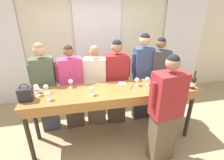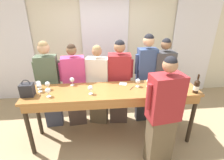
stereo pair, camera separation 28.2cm
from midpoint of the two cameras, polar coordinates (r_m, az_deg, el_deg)
name	(u,v)px [view 2 (the right image)]	position (r m, az deg, el deg)	size (l,w,h in m)	color
ground_plane	(112,137)	(3.54, 2.51, -18.14)	(18.00, 18.00, 0.00)	tan
wall_back	(105,44)	(4.52, -0.46, 11.74)	(12.00, 0.06, 2.80)	beige
curtain_panel_left	(9,49)	(4.85, -29.24, 8.85)	(1.14, 0.03, 2.69)	white
curtain_panel_center	(105,47)	(4.47, -0.38, 10.86)	(1.14, 0.03, 2.69)	white
curtain_panel_right	(193,44)	(5.23, 26.36, 10.36)	(1.14, 0.03, 2.69)	white
tasting_bar	(113,97)	(2.98, 2.90, -5.54)	(2.90, 0.65, 1.03)	#9E6633
wine_bottle	(196,86)	(3.18, 28.21, -1.86)	(0.09, 0.09, 0.32)	black
handbag	(27,90)	(2.96, -23.55, -2.99)	(0.20, 0.15, 0.28)	#232328
wine_glass_front_left	(48,91)	(2.82, -17.57, -3.48)	(0.08, 0.08, 0.15)	white
wine_glass_front_mid	(48,84)	(3.05, -17.87, -1.34)	(0.08, 0.08, 0.15)	white
wine_glass_front_right	(149,81)	(3.11, 14.50, -0.43)	(0.08, 0.08, 0.15)	white
wine_glass_center_left	(72,80)	(3.11, -10.43, -0.02)	(0.08, 0.08, 0.15)	white
wine_glass_center_mid	(174,88)	(3.00, 22.24, -2.48)	(0.08, 0.08, 0.15)	white
wine_glass_center_right	(90,88)	(2.78, -4.20, -2.76)	(0.08, 0.08, 0.15)	white
wine_glass_back_left	(39,84)	(3.12, -20.54, -1.14)	(0.08, 0.08, 0.15)	white
wine_glass_back_mid	(39,86)	(3.02, -20.28, -1.97)	(0.08, 0.08, 0.15)	white
wine_glass_back_right	(138,81)	(3.06, 11.07, -0.49)	(0.08, 0.08, 0.15)	white
napkin	(123,84)	(3.16, 6.18, -1.24)	(0.16, 0.16, 0.00)	white
pen	(132,88)	(3.02, 9.22, -2.70)	(0.10, 0.12, 0.01)	black
guest_olive_jacket	(49,85)	(3.51, -17.61, -1.59)	(0.50, 0.25, 1.77)	#383D51
guest_pink_top	(75,86)	(3.46, -9.75, -2.11)	(0.54, 0.27, 1.70)	#473833
guest_cream_sweater	(98,86)	(3.46, -2.26, -1.98)	(0.53, 0.31, 1.67)	brown
guest_striped_shirt	(119,83)	(3.49, 4.60, -1.10)	(0.54, 0.32, 1.76)	#473833
guest_navy_coat	(146,78)	(3.58, 13.13, 0.63)	(0.47, 0.23, 1.86)	#28282D
guest_beige_cap	(161,81)	(3.74, 17.95, -0.37)	(0.49, 0.28, 1.77)	#473833
host_pouring	(163,116)	(2.69, 19.22, -11.02)	(0.56, 0.34, 1.78)	brown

